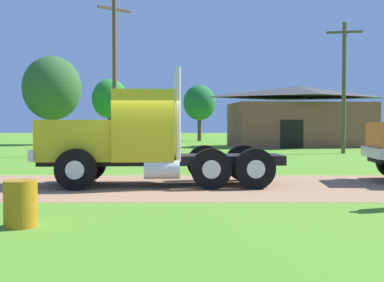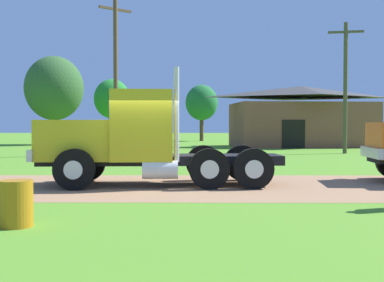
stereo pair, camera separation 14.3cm
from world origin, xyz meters
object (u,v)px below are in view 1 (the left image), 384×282
Objects in this scene: truck_foreground_white at (133,140)px; utility_pole_near at (113,73)px; steel_barrel at (19,204)px; shed_building at (298,118)px; utility_pole_far at (343,84)px.

truck_foreground_white is 0.80× the size of utility_pole_near.
steel_barrel is 0.07× the size of shed_building.
utility_pole_far reaches higher than truck_foreground_white.
utility_pole_far reaches higher than steel_barrel.
utility_pole_far is (0.67, -10.28, 1.96)m from shed_building.
truck_foreground_white is at bearing 78.27° from steel_barrel.
shed_building is 10.49m from utility_pole_far.
truck_foreground_white is 20.72m from utility_pole_far.
utility_pole_far reaches higher than shed_building.
steel_barrel is 0.09× the size of utility_pole_near.
truck_foreground_white is 15.80m from utility_pole_near.
utility_pole_near is (-13.64, -12.18, 2.48)m from shed_building.
utility_pole_near reaches higher than utility_pole_far.
utility_pole_near is at bearing -138.22° from shed_building.
utility_pole_near is at bearing -172.42° from utility_pole_far.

